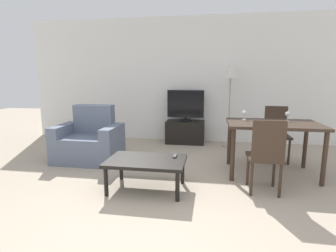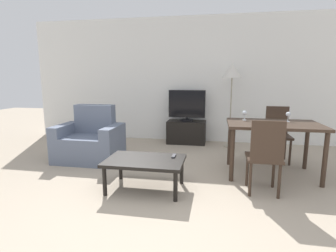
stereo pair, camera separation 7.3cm
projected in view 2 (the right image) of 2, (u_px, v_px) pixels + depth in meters
ground_plane at (142, 230)px, 2.43m from camera, size 18.00×18.00×0.00m
wall_back at (187, 80)px, 5.78m from camera, size 7.18×0.06×2.70m
armchair at (90, 142)px, 4.48m from camera, size 1.05×0.74×0.93m
tv_stand at (186, 132)px, 5.68m from camera, size 0.82×0.45×0.48m
tv at (187, 106)px, 5.58m from camera, size 0.78×0.27×0.66m
coffee_table at (145, 163)px, 3.27m from camera, size 0.97×0.64×0.39m
dining_table at (273, 130)px, 3.72m from camera, size 1.27×0.83×0.76m
dining_chair_near at (265, 154)px, 3.08m from camera, size 0.40×0.40×0.92m
dining_chair_far at (277, 131)px, 4.41m from camera, size 0.40×0.40×0.92m
floor_lamp at (232, 74)px, 5.15m from camera, size 0.38×0.38×1.69m
remote_primary at (174, 156)px, 3.37m from camera, size 0.04×0.15×0.02m
wine_glass_left at (288, 115)px, 3.79m from camera, size 0.07×0.07×0.15m
wine_glass_center at (245, 113)px, 3.93m from camera, size 0.07×0.07×0.15m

